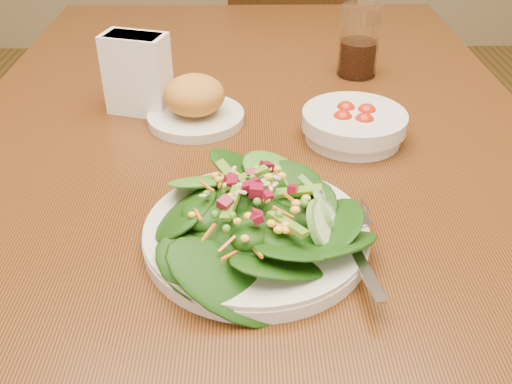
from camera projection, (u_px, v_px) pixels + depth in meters
dining_table at (250, 196)px, 0.90m from camera, size 0.90×1.40×0.75m
chair_far at (300, 47)px, 1.93m from camera, size 0.55×0.55×0.92m
salad_plate at (264, 223)px, 0.63m from camera, size 0.26×0.25×0.07m
bread_plate at (195, 104)px, 0.87m from camera, size 0.15×0.15×0.08m
tomato_bowl at (354, 125)px, 0.83m from camera, size 0.15×0.15×0.05m
drinking_glass at (359, 46)px, 1.02m from camera, size 0.07×0.07×0.13m
napkin_holder at (137, 72)px, 0.89m from camera, size 0.11×0.08×0.13m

